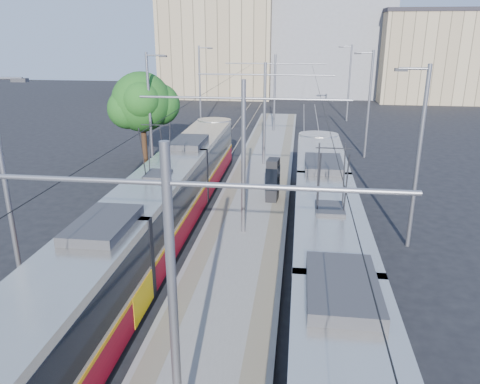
# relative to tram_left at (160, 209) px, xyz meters

# --- Properties ---
(ground) EXTENTS (160.00, 160.00, 0.00)m
(ground) POSITION_rel_tram_left_xyz_m (3.60, -6.74, -1.71)
(ground) COLOR black
(ground) RESTS_ON ground
(platform) EXTENTS (4.00, 50.00, 0.30)m
(platform) POSITION_rel_tram_left_xyz_m (3.60, 10.26, -1.56)
(platform) COLOR gray
(platform) RESTS_ON ground
(tactile_strip_left) EXTENTS (0.70, 50.00, 0.01)m
(tactile_strip_left) POSITION_rel_tram_left_xyz_m (2.15, 10.26, -1.40)
(tactile_strip_left) COLOR gray
(tactile_strip_left) RESTS_ON platform
(tactile_strip_right) EXTENTS (0.70, 50.00, 0.01)m
(tactile_strip_right) POSITION_rel_tram_left_xyz_m (5.05, 10.26, -1.40)
(tactile_strip_right) COLOR gray
(tactile_strip_right) RESTS_ON platform
(rails) EXTENTS (8.71, 70.00, 0.03)m
(rails) POSITION_rel_tram_left_xyz_m (3.60, 10.26, -1.69)
(rails) COLOR gray
(rails) RESTS_ON ground
(tram_left) EXTENTS (2.43, 29.40, 5.50)m
(tram_left) POSITION_rel_tram_left_xyz_m (0.00, 0.00, 0.00)
(tram_left) COLOR black
(tram_left) RESTS_ON ground
(tram_right) EXTENTS (2.43, 27.74, 5.50)m
(tram_right) POSITION_rel_tram_left_xyz_m (7.20, -3.27, 0.15)
(tram_right) COLOR black
(tram_right) RESTS_ON ground
(catenary) EXTENTS (9.20, 70.00, 7.00)m
(catenary) POSITION_rel_tram_left_xyz_m (3.60, 7.41, 2.82)
(catenary) COLOR slate
(catenary) RESTS_ON platform
(street_lamps) EXTENTS (15.18, 38.22, 8.00)m
(street_lamps) POSITION_rel_tram_left_xyz_m (3.60, 14.26, 2.47)
(street_lamps) COLOR slate
(street_lamps) RESTS_ON ground
(shelter) EXTENTS (0.76, 1.12, 2.35)m
(shelter) POSITION_rel_tram_left_xyz_m (4.68, 5.80, -0.18)
(shelter) COLOR black
(shelter) RESTS_ON platform
(tree) EXTENTS (4.59, 4.25, 6.67)m
(tree) POSITION_rel_tram_left_xyz_m (-4.72, 13.12, 2.80)
(tree) COLOR #382314
(tree) RESTS_ON ground
(building_left) EXTENTS (16.32, 12.24, 14.67)m
(building_left) POSITION_rel_tram_left_xyz_m (-6.40, 53.26, 5.64)
(building_left) COLOR tan
(building_left) RESTS_ON ground
(building_centre) EXTENTS (18.36, 14.28, 15.20)m
(building_centre) POSITION_rel_tram_left_xyz_m (9.60, 57.26, 5.90)
(building_centre) COLOR gray
(building_centre) RESTS_ON ground
(building_right) EXTENTS (14.28, 10.20, 12.23)m
(building_right) POSITION_rel_tram_left_xyz_m (23.60, 51.26, 4.42)
(building_right) COLOR tan
(building_right) RESTS_ON ground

